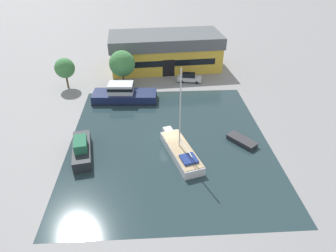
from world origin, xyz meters
name	(u,v)px	position (x,y,z in m)	size (l,w,h in m)	color
ground_plane	(169,141)	(0.00, 0.00, 0.00)	(440.00, 440.00, 0.00)	gray
water_canal	(169,141)	(0.00, 0.00, 0.00)	(27.20, 31.47, 0.01)	#23383D
warehouse_building	(165,51)	(0.89, 27.87, 3.63)	(23.84, 12.20, 7.18)	gold
quay_tree_near_building	(122,64)	(-7.47, 18.68, 4.43)	(4.74, 4.74, 6.81)	brown
quay_tree_by_water	(65,68)	(-17.90, 18.61, 3.82)	(3.63, 3.63, 5.65)	brown
parked_car	(189,78)	(5.16, 19.86, 0.85)	(4.85, 2.50, 1.72)	silver
sailboat_moored	(181,151)	(1.31, -3.22, 0.69)	(5.04, 10.28, 11.78)	silver
motor_cruiser	(124,94)	(-7.03, 12.73, 1.13)	(11.17, 4.59, 3.15)	#19234C
small_dinghy	(242,141)	(9.99, -0.93, 0.34)	(3.99, 4.47, 0.66)	#23282D
cabin_boat	(82,149)	(-11.37, -2.55, 0.98)	(3.46, 7.56, 2.66)	#23282D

